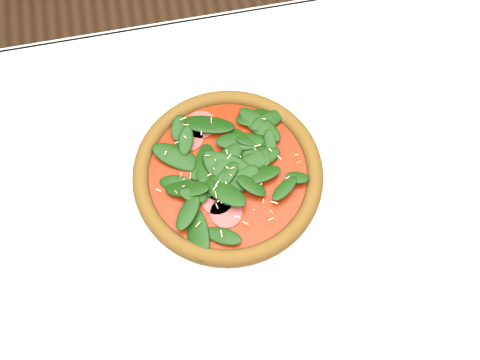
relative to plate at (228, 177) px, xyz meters
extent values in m
plane|color=brown|center=(-0.02, -0.08, -0.76)|extent=(6.00, 6.00, 0.00)
cube|color=white|center=(-0.02, -0.08, -0.03)|extent=(1.20, 0.80, 0.04)
cylinder|color=#4C2D1E|center=(0.52, 0.26, -0.40)|extent=(0.06, 0.06, 0.71)
cube|color=white|center=(-0.02, 0.32, -0.12)|extent=(1.20, 0.01, 0.22)
cylinder|color=white|center=(0.00, 0.00, 0.00)|extent=(0.34, 0.34, 0.01)
torus|color=white|center=(0.00, 0.00, 0.00)|extent=(0.34, 0.34, 0.01)
cylinder|color=#945823|center=(0.00, 0.00, 0.01)|extent=(0.37, 0.37, 0.01)
torus|color=#9F6E24|center=(0.00, 0.00, 0.02)|extent=(0.37, 0.37, 0.03)
cylinder|color=#8E2005|center=(0.00, 0.00, 0.02)|extent=(0.31, 0.31, 0.00)
cylinder|color=#A44441|center=(0.00, 0.00, 0.02)|extent=(0.27, 0.27, 0.00)
ellipsoid|color=#123509|center=(0.00, 0.00, 0.03)|extent=(0.30, 0.30, 0.02)
cylinder|color=beige|center=(0.00, 0.00, 0.04)|extent=(0.27, 0.27, 0.00)
cylinder|color=white|center=(-0.33, -0.07, -0.01)|extent=(0.08, 0.08, 0.00)
cylinder|color=white|center=(-0.33, -0.07, 0.05)|extent=(0.01, 0.01, 0.11)
camera|label=1|loc=(-0.05, -0.33, 0.77)|focal=40.00mm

